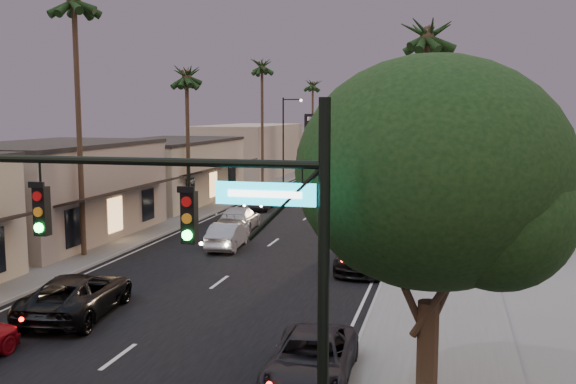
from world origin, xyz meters
The scene contains 27 objects.
ground centered at (0.00, 40.00, 0.00)m, with size 200.00×200.00×0.00m, color slate.
road centered at (0.00, 45.00, 0.00)m, with size 14.00×120.00×0.02m, color black.
sidewalk_left centered at (-9.50, 52.00, 0.06)m, with size 5.00×92.00×0.12m, color slate.
sidewalk_right centered at (9.50, 52.00, 0.06)m, with size 5.00×92.00×0.12m, color slate.
storefront_mid centered at (-13.00, 26.00, 2.75)m, with size 8.00×14.00×5.50m, color gray.
storefront_far centered at (-13.00, 42.00, 2.50)m, with size 8.00×16.00×5.00m, color #BDB190.
storefront_dist centered at (-13.00, 65.00, 3.00)m, with size 8.00×20.00×6.00m, color gray.
building_right centered at (14.00, 40.00, 2.50)m, with size 8.00×18.00×5.00m, color gray.
traffic_signal centered at (5.69, 4.00, 5.08)m, with size 8.51×0.22×7.80m.
corner_tree centered at (9.48, 7.45, 5.98)m, with size 6.20×6.20×8.80m.
arch centered at (0.00, 70.00, 5.53)m, with size 15.20×0.40×7.27m.
streetlight_right centered at (6.92, 45.00, 5.33)m, with size 2.13×0.30×9.00m.
streetlight_left centered at (-6.92, 58.00, 5.33)m, with size 2.13×0.30×9.00m.
palm_lc centered at (-8.60, 36.00, 10.47)m, with size 3.20×3.20×12.20m.
palm_ld centered at (-8.60, 55.00, 12.42)m, with size 3.20×3.20×14.20m.
palm_ra centered at (8.60, 24.00, 11.44)m, with size 3.20×3.20×13.20m.
palm_rb centered at (8.60, 44.00, 12.42)m, with size 3.20×3.20×14.20m.
palm_rc centered at (8.60, 64.00, 10.47)m, with size 3.20×3.20×12.20m.
palm_far centered at (-8.30, 78.00, 11.44)m, with size 3.20×3.20×13.20m.
oncoming_pickup centered at (-3.48, 13.33, 0.79)m, with size 2.63×5.71×1.59m, color black.
oncoming_silver centered at (-2.04, 25.89, 0.73)m, with size 1.54×4.40×1.45m, color gray.
oncoming_white centered at (-3.19, 31.39, 0.74)m, with size 2.08×5.12×1.48m, color #AEAEAE.
oncoming_dgrey centered at (-4.28, 39.78, 0.67)m, with size 1.59×3.96×1.35m, color black.
oncoming_grey_far centered at (-3.36, 54.39, 0.68)m, with size 1.43×4.11×1.35m, color #444449.
curbside_near centered at (6.20, 9.56, 0.69)m, with size 2.29×4.97×1.38m, color black.
curbside_black centered at (6.00, 23.05, 0.82)m, with size 2.29×5.63×1.63m, color black.
curbside_grey centered at (5.28, 28.55, 0.76)m, with size 1.79×4.44×1.51m, color #525157.
Camera 1 is at (9.75, -7.19, 7.55)m, focal length 40.00 mm.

